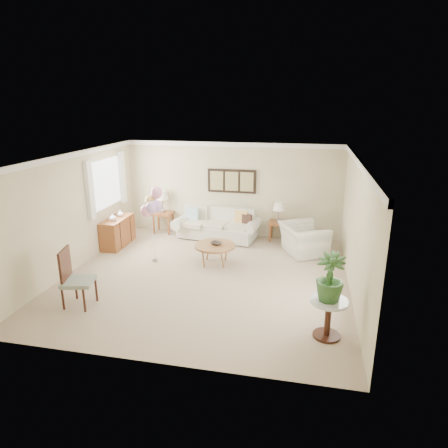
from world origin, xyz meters
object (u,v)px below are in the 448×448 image
coffee_table (215,246)px  balloon_cluster (152,204)px  accent_chair (74,277)px  sofa (218,226)px  armchair (303,239)px

coffee_table → balloon_cluster: size_ratio=0.52×
coffee_table → accent_chair: (-2.08, -2.44, 0.13)m
coffee_table → balloon_cluster: bearing=-173.9°
sofa → balloon_cluster: size_ratio=1.34×
coffee_table → accent_chair: 3.21m
armchair → coffee_table: bearing=95.0°
sofa → accent_chair: size_ratio=2.23×
sofa → coffee_table: size_ratio=2.57×
coffee_table → balloon_cluster: (-1.42, -0.15, 0.97)m
coffee_table → armchair: armchair is taller
balloon_cluster → armchair: bearing=20.8°
coffee_table → accent_chair: size_ratio=0.87×
sofa → accent_chair: 4.61m
coffee_table → accent_chair: bearing=-130.5°
accent_chair → coffee_table: bearing=49.5°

